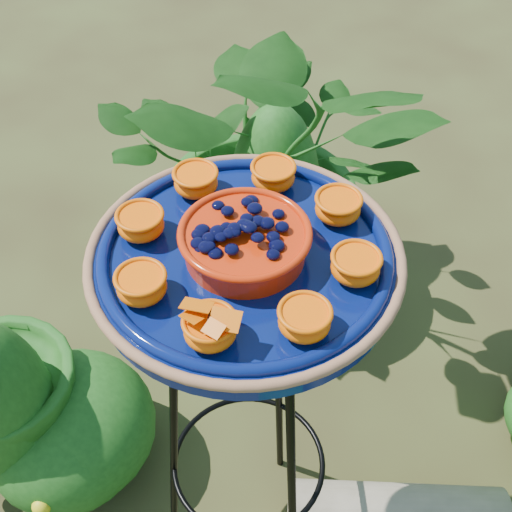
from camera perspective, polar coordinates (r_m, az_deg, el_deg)
name	(u,v)px	position (r m, az deg, el deg)	size (l,w,h in m)	color
tripod_stand	(247,401)	(1.47, -0.69, -11.56)	(0.39, 0.40, 0.97)	black
feeder_dish	(245,255)	(1.14, -0.87, 0.05)	(0.55, 0.55, 0.12)	#06134E
shrub_back_left	(275,166)	(2.12, 1.54, 7.18)	(0.91, 0.78, 1.01)	#184913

